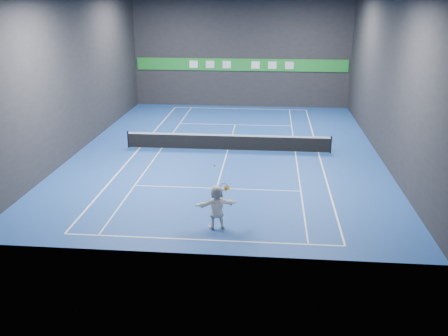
# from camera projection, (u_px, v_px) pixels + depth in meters

# --- Properties ---
(ground) EXTENTS (26.00, 26.00, 0.00)m
(ground) POSITION_uv_depth(u_px,v_px,m) (228.00, 150.00, 30.52)
(ground) COLOR #1B4295
(ground) RESTS_ON ground
(wall_back) EXTENTS (18.00, 0.10, 9.00)m
(wall_back) POSITION_uv_depth(u_px,v_px,m) (241.00, 52.00, 41.27)
(wall_back) COLOR #232326
(wall_back) RESTS_ON ground
(wall_front) EXTENTS (18.00, 0.10, 9.00)m
(wall_front) POSITION_uv_depth(u_px,v_px,m) (195.00, 135.00, 16.81)
(wall_front) COLOR #232326
(wall_front) RESTS_ON ground
(wall_left) EXTENTS (0.10, 26.00, 9.00)m
(wall_left) POSITION_uv_depth(u_px,v_px,m) (78.00, 74.00, 29.83)
(wall_left) COLOR #232326
(wall_left) RESTS_ON ground
(wall_right) EXTENTS (0.10, 26.00, 9.00)m
(wall_right) POSITION_uv_depth(u_px,v_px,m) (386.00, 79.00, 28.25)
(wall_right) COLOR #232326
(wall_right) RESTS_ON ground
(baseline_near) EXTENTS (10.98, 0.08, 0.01)m
(baseline_near) POSITION_uv_depth(u_px,v_px,m) (201.00, 240.00, 19.33)
(baseline_near) COLOR white
(baseline_near) RESTS_ON ground
(baseline_far) EXTENTS (10.98, 0.08, 0.01)m
(baseline_far) POSITION_uv_depth(u_px,v_px,m) (240.00, 109.00, 41.70)
(baseline_far) COLOR white
(baseline_far) RESTS_ON ground
(sideline_doubles_left) EXTENTS (0.08, 23.78, 0.01)m
(sideline_doubles_left) POSITION_uv_depth(u_px,v_px,m) (140.00, 148.00, 31.00)
(sideline_doubles_left) COLOR white
(sideline_doubles_left) RESTS_ON ground
(sideline_doubles_right) EXTENTS (0.08, 23.78, 0.01)m
(sideline_doubles_right) POSITION_uv_depth(u_px,v_px,m) (318.00, 153.00, 30.04)
(sideline_doubles_right) COLOR white
(sideline_doubles_right) RESTS_ON ground
(sideline_singles_left) EXTENTS (0.06, 23.78, 0.01)m
(sideline_singles_left) POSITION_uv_depth(u_px,v_px,m) (162.00, 148.00, 30.88)
(sideline_singles_left) COLOR white
(sideline_singles_left) RESTS_ON ground
(sideline_singles_right) EXTENTS (0.06, 23.78, 0.01)m
(sideline_singles_right) POSITION_uv_depth(u_px,v_px,m) (295.00, 152.00, 30.16)
(sideline_singles_right) COLOR white
(sideline_singles_right) RESTS_ON ground
(service_line_near) EXTENTS (8.23, 0.06, 0.01)m
(service_line_near) POSITION_uv_depth(u_px,v_px,m) (217.00, 188.00, 24.50)
(service_line_near) COLOR white
(service_line_near) RESTS_ON ground
(service_line_far) EXTENTS (8.23, 0.06, 0.01)m
(service_line_far) POSITION_uv_depth(u_px,v_px,m) (235.00, 125.00, 36.54)
(service_line_far) COLOR white
(service_line_far) RESTS_ON ground
(center_service_line) EXTENTS (0.06, 12.80, 0.01)m
(center_service_line) POSITION_uv_depth(u_px,v_px,m) (228.00, 150.00, 30.52)
(center_service_line) COLOR white
(center_service_line) RESTS_ON ground
(player) EXTENTS (1.80, 1.06, 1.85)m
(player) POSITION_uv_depth(u_px,v_px,m) (217.00, 207.00, 20.04)
(player) COLOR white
(player) RESTS_ON ground
(tennis_ball) EXTENTS (0.07, 0.07, 0.07)m
(tennis_ball) POSITION_uv_depth(u_px,v_px,m) (215.00, 166.00, 19.61)
(tennis_ball) COLOR #CBF028
(tennis_ball) RESTS_ON player
(tennis_net) EXTENTS (12.50, 0.10, 1.07)m
(tennis_net) POSITION_uv_depth(u_px,v_px,m) (228.00, 142.00, 30.34)
(tennis_net) COLOR black
(tennis_net) RESTS_ON ground
(sponsor_banner) EXTENTS (17.64, 0.11, 1.00)m
(sponsor_banner) POSITION_uv_depth(u_px,v_px,m) (241.00, 65.00, 41.54)
(sponsor_banner) COLOR #1E8B2D
(sponsor_banner) RESTS_ON wall_back
(tennis_racket) EXTENTS (0.52, 0.31, 0.70)m
(tennis_racket) POSITION_uv_depth(u_px,v_px,m) (224.00, 188.00, 19.80)
(tennis_racket) COLOR red
(tennis_racket) RESTS_ON player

